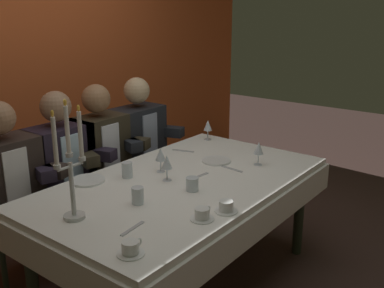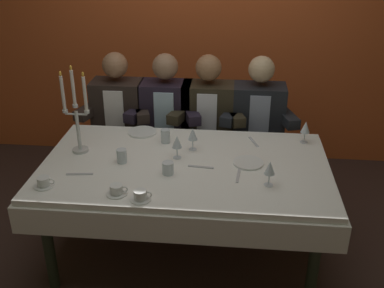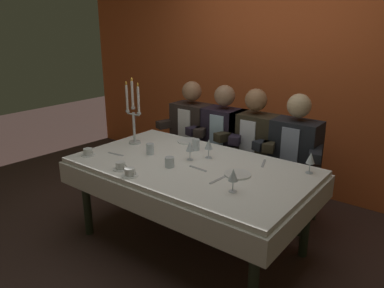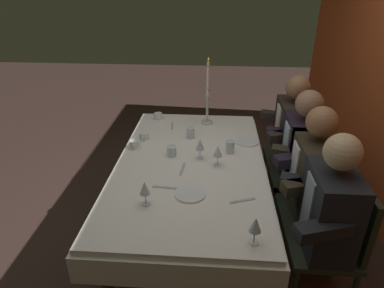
{
  "view_description": "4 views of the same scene",
  "coord_description": "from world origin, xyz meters",
  "views": [
    {
      "loc": [
        -2.02,
        -1.65,
        1.77
      ],
      "look_at": [
        0.12,
        0.01,
        0.94
      ],
      "focal_mm": 41.99,
      "sensor_mm": 36.0,
      "label": 1
    },
    {
      "loc": [
        0.31,
        -2.68,
        2.2
      ],
      "look_at": [
        0.04,
        0.01,
        0.88
      ],
      "focal_mm": 43.11,
      "sensor_mm": 36.0,
      "label": 2
    },
    {
      "loc": [
        1.69,
        -2.18,
        1.81
      ],
      "look_at": [
        0.01,
        0.01,
        0.91
      ],
      "focal_mm": 34.39,
      "sensor_mm": 36.0,
      "label": 3
    },
    {
      "loc": [
        2.2,
        0.17,
        2.01
      ],
      "look_at": [
        0.06,
        0.02,
        0.92
      ],
      "focal_mm": 31.61,
      "sensor_mm": 36.0,
      "label": 4
    }
  ],
  "objects": [
    {
      "name": "fork_3",
      "position": [
        0.46,
        0.36,
        0.74
      ],
      "size": [
        0.07,
        0.17,
        0.01
      ],
      "primitive_type": "cube",
      "rotation": [
        0.0,
        0.0,
        1.91
      ],
      "color": "#B7B7BC",
      "rests_on": "dining_table"
    },
    {
      "name": "dinner_plate_0",
      "position": [
        0.42,
        0.03,
        0.75
      ],
      "size": [
        0.2,
        0.2,
        0.01
      ],
      "primitive_type": "cylinder",
      "color": "white",
      "rests_on": "dining_table"
    },
    {
      "name": "dinner_plate_1",
      "position": [
        -0.38,
        0.45,
        0.75
      ],
      "size": [
        0.21,
        0.21,
        0.01
      ],
      "primitive_type": "cylinder",
      "color": "white",
      "rests_on": "dining_table"
    },
    {
      "name": "back_wall",
      "position": [
        0.0,
        1.66,
        1.35
      ],
      "size": [
        6.0,
        0.12,
        2.7
      ],
      "primitive_type": "cube",
      "color": "#D85A29",
      "rests_on": "ground_plane"
    },
    {
      "name": "spoon_0",
      "position": [
        0.35,
        -0.14,
        0.74
      ],
      "size": [
        0.03,
        0.17,
        0.01
      ],
      "primitive_type": "cube",
      "rotation": [
        0.0,
        0.0,
        1.49
      ],
      "color": "#B7B7BC",
      "rests_on": "dining_table"
    },
    {
      "name": "wine_glass_1",
      "position": [
        0.82,
        0.4,
        0.86
      ],
      "size": [
        0.07,
        0.07,
        0.16
      ],
      "color": "silver",
      "rests_on": "dining_table"
    },
    {
      "name": "water_tumbler_1",
      "position": [
        -0.18,
        0.3,
        0.79
      ],
      "size": [
        0.07,
        0.07,
        0.1
      ],
      "primitive_type": "cylinder",
      "color": "silver",
      "rests_on": "dining_table"
    },
    {
      "name": "candelabra",
      "position": [
        -0.75,
        0.1,
        1.0
      ],
      "size": [
        0.19,
        0.11,
        0.62
      ],
      "color": "silver",
      "rests_on": "dining_table"
    },
    {
      "name": "seated_diner_0",
      "position": [
        -0.67,
        0.89,
        0.74
      ],
      "size": [
        0.63,
        0.48,
        1.24
      ],
      "color": "#272F20",
      "rests_on": "ground_plane"
    },
    {
      "name": "fork_2",
      "position": [
        0.11,
        -0.05,
        0.74
      ],
      "size": [
        0.17,
        0.03,
        0.01
      ],
      "primitive_type": "cube",
      "rotation": [
        0.0,
        0.0,
        -0.09
      ],
      "color": "#B7B7BC",
      "rests_on": "dining_table"
    },
    {
      "name": "dining_table",
      "position": [
        0.0,
        0.0,
        0.62
      ],
      "size": [
        1.94,
        1.14,
        0.74
      ],
      "color": "white",
      "rests_on": "ground_plane"
    },
    {
      "name": "seated_diner_3",
      "position": [
        0.51,
        0.89,
        0.74
      ],
      "size": [
        0.63,
        0.48,
        1.24
      ],
      "color": "#272F20",
      "rests_on": "ground_plane"
    },
    {
      "name": "wine_glass_0",
      "position": [
        0.54,
        -0.23,
        0.85
      ],
      "size": [
        0.07,
        0.07,
        0.16
      ],
      "color": "silver",
      "rests_on": "dining_table"
    },
    {
      "name": "wine_glass_2",
      "position": [
        0.03,
        0.2,
        0.85
      ],
      "size": [
        0.07,
        0.07,
        0.16
      ],
      "color": "silver",
      "rests_on": "dining_table"
    },
    {
      "name": "ground_plane",
      "position": [
        0.0,
        0.0,
        0.0
      ],
      "size": [
        12.0,
        12.0,
        0.0
      ],
      "primitive_type": "plane",
      "color": "#3E2A25"
    },
    {
      "name": "seated_diner_1",
      "position": [
        -0.26,
        0.89,
        0.74
      ],
      "size": [
        0.63,
        0.48,
        1.24
      ],
      "color": "#272F20",
      "rests_on": "ground_plane"
    },
    {
      "name": "water_tumbler_0",
      "position": [
        -0.09,
        -0.15,
        0.78
      ],
      "size": [
        0.07,
        0.07,
        0.08
      ],
      "primitive_type": "cylinder",
      "color": "silver",
      "rests_on": "dining_table"
    },
    {
      "name": "coffee_cup_2",
      "position": [
        -0.21,
        -0.47,
        0.77
      ],
      "size": [
        0.13,
        0.12,
        0.06
      ],
      "color": "white",
      "rests_on": "dining_table"
    },
    {
      "name": "water_tumbler_2",
      "position": [
        -0.42,
        -0.03,
        0.79
      ],
      "size": [
        0.07,
        0.07,
        0.09
      ],
      "primitive_type": "cylinder",
      "color": "silver",
      "rests_on": "dining_table"
    },
    {
      "name": "seated_diner_2",
      "position": [
        0.09,
        0.89,
        0.74
      ],
      "size": [
        0.63,
        0.48,
        1.24
      ],
      "color": "#272F20",
      "rests_on": "ground_plane"
    },
    {
      "name": "spoon_1",
      "position": [
        -0.65,
        -0.22,
        0.74
      ],
      "size": [
        0.17,
        0.04,
        0.01
      ],
      "primitive_type": "cube",
      "rotation": [
        0.0,
        0.0,
        0.12
      ],
      "color": "#B7B7BC",
      "rests_on": "dining_table"
    },
    {
      "name": "coffee_cup_0",
      "position": [
        -0.82,
        -0.38,
        0.77
      ],
      "size": [
        0.13,
        0.12,
        0.06
      ],
      "color": "white",
      "rests_on": "dining_table"
    },
    {
      "name": "wine_glass_3",
      "position": [
        -0.06,
        0.07,
        0.86
      ],
      "size": [
        0.07,
        0.07,
        0.16
      ],
      "color": "silver",
      "rests_on": "dining_table"
    },
    {
      "name": "coffee_cup_1",
      "position": [
        -0.36,
        -0.42,
        0.77
      ],
      "size": [
        0.13,
        0.12,
        0.06
      ],
      "color": "white",
      "rests_on": "dining_table"
    }
  ]
}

